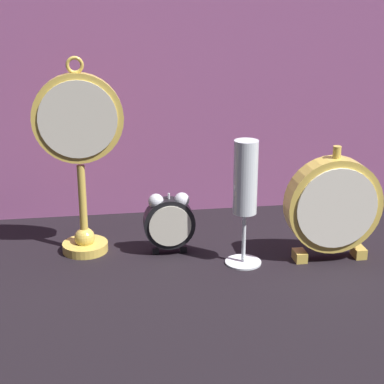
% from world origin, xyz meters
% --- Properties ---
extents(ground_plane, '(4.00, 4.00, 0.00)m').
position_xyz_m(ground_plane, '(0.00, 0.00, 0.00)').
color(ground_plane, black).
extents(fabric_backdrop_drape, '(1.48, 0.01, 0.71)m').
position_xyz_m(fabric_backdrop_drape, '(0.00, 0.33, 0.36)').
color(fabric_backdrop_drape, '#8E4C7F').
rests_on(fabric_backdrop_drape, ground_plane).
extents(pocket_watch_on_stand, '(0.16, 0.08, 0.35)m').
position_xyz_m(pocket_watch_on_stand, '(-0.19, 0.14, 0.19)').
color(pocket_watch_on_stand, gold).
rests_on(pocket_watch_on_stand, ground_plane).
extents(alarm_clock_twin_bell, '(0.09, 0.03, 0.11)m').
position_xyz_m(alarm_clock_twin_bell, '(-0.04, 0.10, 0.06)').
color(alarm_clock_twin_bell, black).
rests_on(alarm_clock_twin_bell, ground_plane).
extents(mantel_clock_silver, '(0.17, 0.04, 0.21)m').
position_xyz_m(mantel_clock_silver, '(0.24, 0.04, 0.10)').
color(mantel_clock_silver, gold).
rests_on(mantel_clock_silver, ground_plane).
extents(champagne_flute, '(0.06, 0.06, 0.22)m').
position_xyz_m(champagne_flute, '(0.08, 0.04, 0.14)').
color(champagne_flute, silver).
rests_on(champagne_flute, ground_plane).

